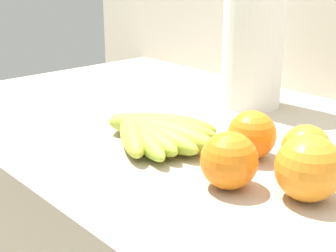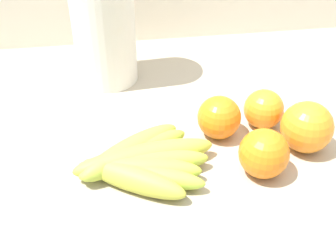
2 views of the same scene
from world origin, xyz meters
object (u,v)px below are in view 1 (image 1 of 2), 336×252
at_px(orange_back_left, 229,160).
at_px(orange_back_right, 306,149).
at_px(banana_bunch, 152,132).
at_px(orange_right, 309,168).
at_px(paper_towel_roll, 254,30).
at_px(orange_center, 252,135).

xyz_separation_m(orange_back_left, orange_back_right, (0.04, 0.11, -0.00)).
height_order(banana_bunch, orange_right, orange_right).
bearing_deg(orange_right, paper_towel_roll, 138.60).
bearing_deg(orange_back_left, orange_right, 28.63).
distance_m(orange_center, orange_back_right, 0.08).
height_order(orange_back_left, orange_back_right, orange_back_left).
relative_size(orange_center, paper_towel_roll, 0.22).
bearing_deg(orange_right, orange_center, 157.62).
bearing_deg(orange_right, orange_back_left, -151.37).
bearing_deg(orange_back_right, banana_bunch, -158.33).
distance_m(orange_right, paper_towel_roll, 0.41).
bearing_deg(paper_towel_roll, orange_right, -41.40).
xyz_separation_m(banana_bunch, orange_back_left, (0.18, -0.03, 0.02)).
relative_size(orange_right, paper_towel_roll, 0.25).
xyz_separation_m(orange_back_left, orange_right, (0.08, 0.05, 0.00)).
height_order(orange_center, orange_back_right, orange_center).
xyz_separation_m(orange_right, paper_towel_roll, (-0.30, 0.26, 0.11)).
bearing_deg(orange_center, orange_back_right, 10.57).
distance_m(orange_back_right, paper_towel_roll, 0.34).
bearing_deg(banana_bunch, orange_right, 4.31).
bearing_deg(orange_right, banana_bunch, -175.69).
height_order(orange_center, paper_towel_roll, paper_towel_roll).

